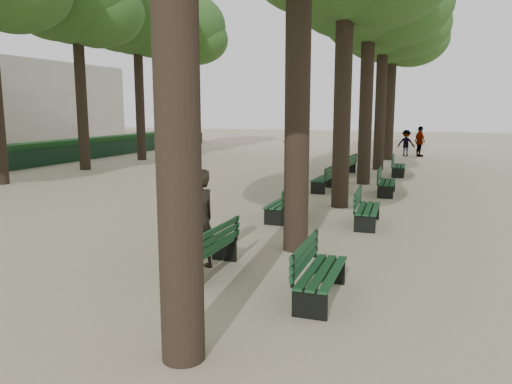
% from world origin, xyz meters
% --- Properties ---
extents(ground, '(120.00, 120.00, 0.00)m').
position_xyz_m(ground, '(0.00, 0.00, 0.00)').
color(ground, tan).
rests_on(ground, ground).
extents(tree_central_4, '(6.00, 6.00, 9.95)m').
position_xyz_m(tree_central_4, '(1.50, 18.00, 7.65)').
color(tree_central_4, '#33261C').
rests_on(tree_central_4, ground).
extents(tree_central_5, '(6.00, 6.00, 9.95)m').
position_xyz_m(tree_central_5, '(1.50, 23.00, 7.65)').
color(tree_central_5, '#33261C').
rests_on(tree_central_5, ground).
extents(tree_far_4, '(6.00, 6.00, 10.45)m').
position_xyz_m(tree_far_4, '(-12.00, 18.00, 8.14)').
color(tree_far_4, '#33261C').
rests_on(tree_far_4, ground).
extents(tree_far_5, '(6.00, 6.00, 10.45)m').
position_xyz_m(tree_far_5, '(-12.00, 23.00, 8.14)').
color(tree_far_5, '#33261C').
rests_on(tree_far_5, ground).
extents(bench_left_0, '(0.60, 1.81, 0.92)m').
position_xyz_m(bench_left_0, '(0.37, 0.99, 0.27)').
color(bench_left_0, black).
rests_on(bench_left_0, ground).
extents(bench_left_1, '(0.58, 1.80, 0.92)m').
position_xyz_m(bench_left_1, '(0.37, 5.76, 0.27)').
color(bench_left_1, black).
rests_on(bench_left_1, ground).
extents(bench_left_2, '(0.62, 1.81, 0.92)m').
position_xyz_m(bench_left_2, '(0.37, 10.80, 0.27)').
color(bench_left_2, black).
rests_on(bench_left_2, ground).
extents(bench_left_3, '(0.68, 1.83, 0.92)m').
position_xyz_m(bench_left_3, '(0.37, 15.54, 0.27)').
color(bench_left_3, black).
rests_on(bench_left_3, ground).
extents(bench_right_0, '(0.61, 1.81, 0.92)m').
position_xyz_m(bench_right_0, '(2.63, 0.43, 0.27)').
color(bench_right_0, black).
rests_on(bench_right_0, ground).
extents(bench_right_1, '(0.67, 1.83, 0.92)m').
position_xyz_m(bench_right_1, '(2.63, 5.78, 0.27)').
color(bench_right_1, black).
rests_on(bench_right_1, ground).
extents(bench_right_2, '(0.65, 1.82, 0.92)m').
position_xyz_m(bench_right_2, '(2.63, 10.69, 0.27)').
color(bench_right_2, black).
rests_on(bench_right_2, ground).
extents(bench_right_3, '(0.65, 1.82, 0.92)m').
position_xyz_m(bench_right_3, '(2.63, 15.94, 0.27)').
color(bench_right_3, black).
rests_on(bench_right_3, ground).
extents(man_with_map, '(0.75, 0.85, 1.91)m').
position_xyz_m(man_with_map, '(0.18, 1.11, 0.95)').
color(man_with_map, black).
rests_on(man_with_map, ground).
extents(pedestrian_b, '(1.08, 0.41, 1.64)m').
position_xyz_m(pedestrian_b, '(2.33, 25.60, 0.82)').
color(pedestrian_b, '#262628').
rests_on(pedestrian_b, ground).
extents(pedestrian_c, '(0.90, 1.14, 1.88)m').
position_xyz_m(pedestrian_c, '(3.14, 25.62, 0.94)').
color(pedestrian_c, '#262628').
rests_on(pedestrian_c, ground).
extents(pedestrian_d, '(0.96, 0.64, 1.82)m').
position_xyz_m(pedestrian_d, '(-0.31, 26.01, 0.91)').
color(pedestrian_d, '#262628').
rests_on(pedestrian_d, ground).
extents(pedestrian_e, '(1.51, 0.97, 1.64)m').
position_xyz_m(pedestrian_e, '(-4.24, 23.07, 0.82)').
color(pedestrian_e, '#262628').
rests_on(pedestrian_e, ground).
extents(fence, '(0.08, 42.00, 0.90)m').
position_xyz_m(fence, '(-15.00, 11.00, 0.45)').
color(fence, black).
rests_on(fence, ground).
extents(building_far, '(12.00, 16.00, 7.00)m').
position_xyz_m(building_far, '(-33.00, 30.00, 3.50)').
color(building_far, '#B7B2A3').
rests_on(building_far, ground).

